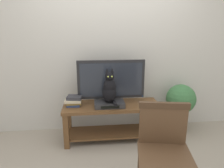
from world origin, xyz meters
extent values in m
plane|color=gray|center=(0.00, 0.00, 0.00)|extent=(12.00, 12.00, 0.00)
cube|color=beige|center=(0.00, 0.93, 1.40)|extent=(7.00, 0.12, 2.80)
cube|color=brown|center=(-0.03, 0.49, 0.52)|extent=(1.38, 0.49, 0.04)
cube|color=brown|center=(-0.67, 0.30, 0.25)|extent=(0.07, 0.07, 0.50)
cube|color=brown|center=(0.61, 0.30, 0.25)|extent=(0.07, 0.07, 0.50)
cube|color=brown|center=(-0.67, 0.69, 0.25)|extent=(0.07, 0.07, 0.50)
cube|color=brown|center=(0.61, 0.69, 0.25)|extent=(0.07, 0.07, 0.50)
cube|color=brown|center=(-0.03, 0.49, 0.10)|extent=(1.28, 0.41, 0.02)
cube|color=black|center=(-0.03, 0.56, 0.56)|extent=(0.32, 0.20, 0.03)
cube|color=black|center=(-0.03, 0.56, 0.60)|extent=(0.06, 0.04, 0.05)
cube|color=black|center=(-0.03, 0.56, 0.90)|extent=(0.96, 0.05, 0.55)
cube|color=#232833|center=(-0.03, 0.53, 0.90)|extent=(0.88, 0.01, 0.48)
sphere|color=#2672F2|center=(0.43, 0.53, 0.64)|extent=(0.01, 0.01, 0.01)
cube|color=#2D2D30|center=(-0.07, 0.43, 0.58)|extent=(0.42, 0.25, 0.07)
cube|color=black|center=(-0.07, 0.30, 0.58)|extent=(0.25, 0.01, 0.04)
ellipsoid|color=black|center=(-0.07, 0.43, 0.75)|extent=(0.19, 0.28, 0.27)
ellipsoid|color=black|center=(-0.07, 0.39, 0.84)|extent=(0.17, 0.18, 0.25)
sphere|color=black|center=(-0.07, 0.38, 0.98)|extent=(0.12, 0.12, 0.12)
cone|color=black|center=(-0.10, 0.38, 1.06)|extent=(0.05, 0.05, 0.07)
cone|color=black|center=(-0.03, 0.38, 1.06)|extent=(0.05, 0.05, 0.07)
sphere|color=#B2C64C|center=(-0.09, 0.32, 0.99)|extent=(0.02, 0.02, 0.02)
sphere|color=#B2C64C|center=(-0.04, 0.32, 0.99)|extent=(0.02, 0.02, 0.02)
cylinder|color=black|center=(-0.01, 0.33, 0.63)|extent=(0.06, 0.23, 0.04)
cylinder|color=#513823|center=(0.16, -0.49, 0.24)|extent=(0.04, 0.04, 0.48)
cylinder|color=#513823|center=(0.56, -0.57, 0.24)|extent=(0.04, 0.04, 0.48)
cube|color=#513823|center=(0.32, -0.73, 0.50)|extent=(0.55, 0.55, 0.04)
cube|color=#513823|center=(0.36, -0.52, 0.73)|extent=(0.45, 0.12, 0.42)
cube|color=#412C1C|center=(0.36, -0.52, 0.90)|extent=(0.47, 0.13, 0.06)
cube|color=#33477A|center=(-0.57, 0.49, 0.56)|extent=(0.18, 0.14, 0.03)
cube|color=olive|center=(-0.56, 0.49, 0.59)|extent=(0.21, 0.13, 0.04)
cube|color=beige|center=(-0.57, 0.48, 0.63)|extent=(0.23, 0.17, 0.04)
cube|color=#2D2D33|center=(-0.55, 0.50, 0.66)|extent=(0.23, 0.19, 0.04)
cylinder|color=#9E6B4C|center=(1.05, 0.59, 0.10)|extent=(0.22, 0.22, 0.20)
cylinder|color=#332319|center=(1.05, 0.59, 0.19)|extent=(0.20, 0.20, 0.02)
cylinder|color=#4C3823|center=(1.05, 0.59, 0.29)|extent=(0.04, 0.04, 0.17)
sphere|color=#386B3D|center=(1.05, 0.59, 0.55)|extent=(0.45, 0.45, 0.45)
camera|label=1|loc=(-0.31, -2.24, 1.61)|focal=32.81mm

